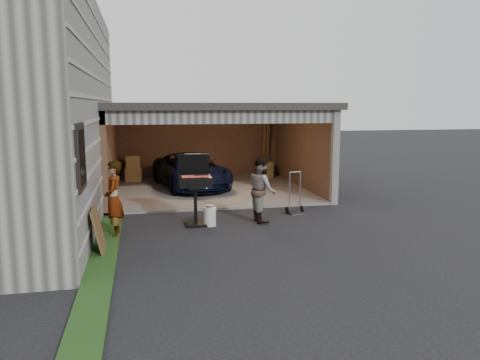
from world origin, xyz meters
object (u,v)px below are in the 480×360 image
object	(u,v)px
woman	(114,200)
hand_truck	(295,206)
propane_tank	(210,216)
man	(262,189)
bbq_grill	(195,184)
plywood_panel	(99,231)
minivan	(191,172)

from	to	relation	value
woman	hand_truck	bearing A→B (deg)	108.05
propane_tank	man	bearing A→B (deg)	7.05
bbq_grill	plywood_panel	bearing A→B (deg)	-139.55
bbq_grill	propane_tank	size ratio (longest dim) A/B	3.73
bbq_grill	propane_tank	distance (m)	0.85
bbq_grill	man	bearing A→B (deg)	0.89
minivan	hand_truck	xyz separation A→B (m)	(2.30, -4.24, -0.36)
bbq_grill	plywood_panel	world-z (taller)	bbq_grill
woman	plywood_panel	size ratio (longest dim) A/B	1.84
minivan	propane_tank	world-z (taller)	minivan
minivan	hand_truck	distance (m)	4.83
woman	hand_truck	size ratio (longest dim) A/B	1.48
minivan	bbq_grill	distance (m)	4.89
propane_tank	plywood_panel	distance (m)	2.90
minivan	woman	bearing A→B (deg)	-121.60
woman	man	size ratio (longest dim) A/B	1.04
man	hand_truck	bearing A→B (deg)	-61.44
man	propane_tank	world-z (taller)	man
minivan	hand_truck	size ratio (longest dim) A/B	3.68
woman	plywood_panel	distance (m)	1.16
hand_truck	bbq_grill	bearing A→B (deg)	-176.75
propane_tank	plywood_panel	size ratio (longest dim) A/B	0.50
minivan	propane_tank	xyz separation A→B (m)	(-0.09, -5.00, -0.35)
hand_truck	minivan	bearing A→B (deg)	108.86
plywood_panel	propane_tank	bearing A→B (deg)	34.20
plywood_panel	hand_truck	world-z (taller)	hand_truck
minivan	woman	size ratio (longest dim) A/B	2.49
woman	bbq_grill	size ratio (longest dim) A/B	0.99
minivan	plywood_panel	size ratio (longest dim) A/B	4.59
woman	bbq_grill	distance (m)	1.96
propane_tank	plywood_panel	world-z (taller)	plywood_panel
propane_tank	hand_truck	distance (m)	2.51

